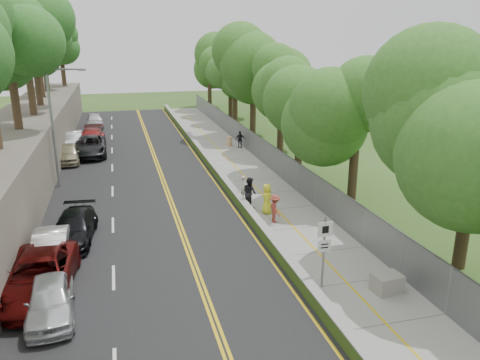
# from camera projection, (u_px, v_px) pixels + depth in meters

# --- Properties ---
(ground) EXTENTS (140.00, 140.00, 0.00)m
(ground) POSITION_uv_depth(u_px,v_px,m) (274.00, 259.00, 21.68)
(ground) COLOR #33511E
(ground) RESTS_ON ground
(road) EXTENTS (11.20, 66.00, 0.04)m
(road) POSITION_uv_depth(u_px,v_px,m) (138.00, 177.00, 34.21)
(road) COLOR black
(road) RESTS_ON ground
(sidewalk) EXTENTS (4.20, 66.00, 0.05)m
(sidewalk) POSITION_uv_depth(u_px,v_px,m) (242.00, 169.00, 36.16)
(sidewalk) COLOR gray
(sidewalk) RESTS_ON ground
(jersey_barrier) EXTENTS (0.42, 66.00, 0.60)m
(jersey_barrier) POSITION_uv_depth(u_px,v_px,m) (213.00, 168.00, 35.51)
(jersey_barrier) COLOR #84E037
(jersey_barrier) RESTS_ON ground
(rock_embankment) EXTENTS (5.00, 66.00, 4.00)m
(rock_embankment) POSITION_uv_depth(u_px,v_px,m) (14.00, 158.00, 31.65)
(rock_embankment) COLOR #595147
(rock_embankment) RESTS_ON ground
(chainlink_fence) EXTENTS (0.04, 66.00, 2.00)m
(chainlink_fence) POSITION_uv_depth(u_px,v_px,m) (268.00, 155.00, 36.38)
(chainlink_fence) COLOR slate
(chainlink_fence) RESTS_ON ground
(trees_embankment) EXTENTS (6.40, 66.00, 13.00)m
(trees_embankment) POSITION_uv_depth(u_px,v_px,m) (3.00, 26.00, 29.27)
(trees_embankment) COLOR #337629
(trees_embankment) RESTS_ON rock_embankment
(trees_fenceside) EXTENTS (7.00, 66.00, 14.00)m
(trees_fenceside) POSITION_uv_depth(u_px,v_px,m) (300.00, 76.00, 35.19)
(trees_fenceside) COLOR #417E2A
(trees_fenceside) RESTS_ON ground
(streetlight) EXTENTS (2.52, 0.22, 8.00)m
(streetlight) POSITION_uv_depth(u_px,v_px,m) (55.00, 120.00, 30.69)
(streetlight) COLOR gray
(streetlight) RESTS_ON ground
(signpost) EXTENTS (0.62, 0.09, 3.10)m
(signpost) POSITION_uv_depth(u_px,v_px,m) (324.00, 244.00, 18.57)
(signpost) COLOR gray
(signpost) RESTS_ON sidewalk
(construction_barrel) EXTENTS (0.55, 0.55, 0.91)m
(construction_barrel) POSITION_uv_depth(u_px,v_px,m) (229.00, 141.00, 43.56)
(construction_barrel) COLOR orange
(construction_barrel) RESTS_ON sidewalk
(concrete_block) EXTENTS (1.20, 0.95, 0.74)m
(concrete_block) POSITION_uv_depth(u_px,v_px,m) (387.00, 283.00, 18.70)
(concrete_block) COLOR gray
(concrete_block) RESTS_ON sidewalk
(car_0) EXTENTS (1.93, 4.19, 1.39)m
(car_0) POSITION_uv_depth(u_px,v_px,m) (50.00, 299.00, 16.98)
(car_0) COLOR silver
(car_0) RESTS_ON road
(car_1) EXTENTS (1.52, 4.25, 1.40)m
(car_1) POSITION_uv_depth(u_px,v_px,m) (51.00, 248.00, 21.04)
(car_1) COLOR white
(car_1) RESTS_ON road
(car_2) EXTENTS (2.82, 5.73, 1.56)m
(car_2) POSITION_uv_depth(u_px,v_px,m) (39.00, 275.00, 18.47)
(car_2) COLOR #590D0C
(car_2) RESTS_ON road
(car_3) EXTENTS (2.39, 4.94, 1.39)m
(car_3) POSITION_uv_depth(u_px,v_px,m) (74.00, 228.00, 23.28)
(car_3) COLOR black
(car_3) RESTS_ON road
(car_4) EXTENTS (1.92, 4.52, 1.52)m
(car_4) POSITION_uv_depth(u_px,v_px,m) (68.00, 153.00, 37.87)
(car_4) COLOR tan
(car_4) RESTS_ON road
(car_5) EXTENTS (1.79, 5.07, 1.67)m
(car_5) POSITION_uv_depth(u_px,v_px,m) (72.00, 141.00, 41.78)
(car_5) COLOR silver
(car_5) RESTS_ON road
(car_6) EXTENTS (2.84, 5.97, 1.64)m
(car_6) POSITION_uv_depth(u_px,v_px,m) (90.00, 146.00, 40.04)
(car_6) COLOR black
(car_6) RESTS_ON road
(car_7) EXTENTS (2.50, 5.44, 1.54)m
(car_7) POSITION_uv_depth(u_px,v_px,m) (91.00, 138.00, 43.64)
(car_7) COLOR maroon
(car_7) RESTS_ON road
(car_8) EXTENTS (2.01, 4.62, 1.55)m
(car_8) POSITION_uv_depth(u_px,v_px,m) (95.00, 120.00, 52.61)
(car_8) COLOR silver
(car_8) RESTS_ON road
(painter_0) EXTENTS (0.58, 0.87, 1.77)m
(painter_0) POSITION_uv_depth(u_px,v_px,m) (267.00, 199.00, 26.90)
(painter_0) COLOR yellow
(painter_0) RESTS_ON sidewalk
(painter_1) EXTENTS (0.58, 0.68, 1.59)m
(painter_1) POSITION_uv_depth(u_px,v_px,m) (244.00, 188.00, 29.04)
(painter_1) COLOR beige
(painter_1) RESTS_ON sidewalk
(painter_2) EXTENTS (0.99, 1.10, 1.87)m
(painter_2) POSITION_uv_depth(u_px,v_px,m) (250.00, 192.00, 27.78)
(painter_2) COLOR black
(painter_2) RESTS_ON sidewalk
(painter_3) EXTENTS (0.65, 1.06, 1.58)m
(painter_3) POSITION_uv_depth(u_px,v_px,m) (275.00, 209.00, 25.57)
(painter_3) COLOR #99392E
(painter_3) RESTS_ON sidewalk
(person_far) EXTENTS (0.96, 0.49, 1.57)m
(person_far) POSITION_uv_depth(u_px,v_px,m) (240.00, 140.00, 42.73)
(person_far) COLOR black
(person_far) RESTS_ON sidewalk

